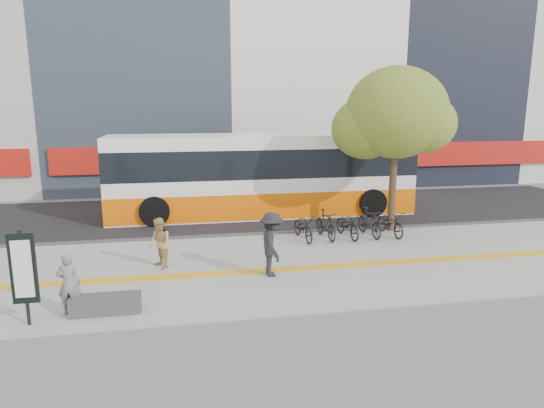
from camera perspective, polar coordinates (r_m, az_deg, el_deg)
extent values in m
plane|color=slate|center=(13.15, -6.99, -10.14)|extent=(120.00, 120.00, 0.00)
cube|color=gray|center=(14.54, -7.38, -7.80)|extent=(40.00, 7.00, 0.08)
cube|color=yellow|center=(14.06, -7.26, -8.30)|extent=(40.00, 0.45, 0.01)
cube|color=black|center=(21.75, -8.53, -1.23)|extent=(40.00, 8.00, 0.06)
cube|color=#3A3A3D|center=(17.87, -8.04, -3.97)|extent=(40.00, 0.25, 0.14)
cube|color=red|center=(26.53, -4.75, 5.53)|extent=(19.00, 0.50, 1.40)
cube|color=red|center=(33.53, 27.69, 5.54)|extent=(15.20, 0.50, 1.40)
cube|color=#3A3A3D|center=(12.07, -19.30, -11.27)|extent=(1.60, 0.45, 0.45)
cylinder|color=black|center=(11.86, -27.53, -7.86)|extent=(0.08, 0.08, 2.20)
cube|color=black|center=(11.79, -27.63, -6.85)|extent=(0.55, 0.08, 1.60)
cube|color=white|center=(11.74, -27.70, -6.93)|extent=(0.40, 0.02, 1.30)
cylinder|color=#362518|center=(18.91, 14.21, 1.67)|extent=(0.28, 0.28, 3.20)
ellipsoid|color=#456321|center=(18.63, 14.67, 10.54)|extent=(3.80, 3.80, 3.42)
ellipsoid|color=#456321|center=(18.72, 11.12, 8.86)|extent=(2.60, 2.60, 2.34)
ellipsoid|color=#456321|center=(18.69, 17.67, 9.14)|extent=(2.40, 2.40, 2.16)
ellipsoid|color=#456321|center=(19.49, 14.60, 12.94)|extent=(2.20, 2.20, 1.98)
cube|color=white|center=(21.19, -1.15, 3.52)|extent=(13.32, 2.78, 3.55)
cube|color=#EE6204|center=(21.39, -1.14, 0.43)|extent=(13.35, 2.80, 1.11)
cube|color=black|center=(21.11, -1.16, 5.16)|extent=(13.35, 2.80, 1.22)
cylinder|color=black|center=(19.80, -13.90, -0.85)|extent=(1.22, 0.39, 1.22)
cylinder|color=black|center=(22.51, -13.52, 0.68)|extent=(1.22, 0.39, 1.22)
cylinder|color=black|center=(21.35, 11.93, 0.15)|extent=(1.22, 0.39, 1.22)
cylinder|color=black|center=(23.89, 9.41, 1.48)|extent=(1.22, 0.39, 1.22)
imported|color=black|center=(17.27, 3.78, -2.77)|extent=(0.83, 1.86, 0.94)
imported|color=black|center=(17.48, 6.46, -2.47)|extent=(0.69, 1.79, 1.05)
imported|color=black|center=(17.76, 9.05, -2.49)|extent=(0.83, 1.86, 0.94)
imported|color=black|center=(18.04, 11.58, -2.19)|extent=(0.69, 1.79, 1.05)
imported|color=black|center=(18.38, 14.00, -2.21)|extent=(0.83, 1.86, 0.94)
imported|color=black|center=(12.14, -23.16, -8.75)|extent=(0.56, 0.38, 1.50)
imported|color=tan|center=(14.61, -13.30, -4.61)|extent=(0.86, 0.93, 1.53)
imported|color=black|center=(13.58, -0.05, -4.84)|extent=(0.74, 1.23, 1.85)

